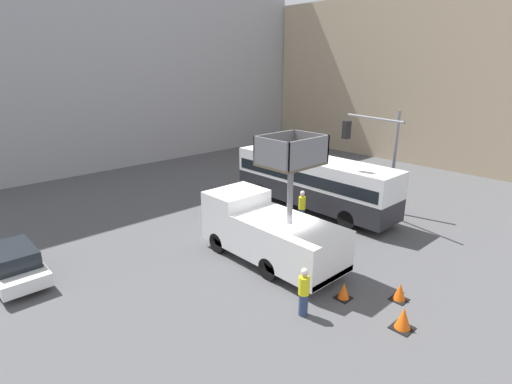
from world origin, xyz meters
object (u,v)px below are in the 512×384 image
object	(u,v)px
utility_truck	(269,229)
parked_car_curbside	(13,263)
road_worker_directing	(302,207)
traffic_cone_mid_road	(403,319)
road_worker_near_truck	(304,292)
traffic_light_pole	(378,147)
city_bus	(313,179)
traffic_cone_near_truck	(344,291)
traffic_cone_far_side	(400,292)

from	to	relation	value
utility_truck	parked_car_curbside	xyz separation A→B (m)	(-8.69, 5.75, -0.75)
road_worker_directing	traffic_cone_mid_road	bearing A→B (deg)	-69.24
utility_truck	road_worker_near_truck	size ratio (longest dim) A/B	3.70
traffic_cone_mid_road	utility_truck	bearing A→B (deg)	88.73
traffic_light_pole	parked_car_curbside	world-z (taller)	traffic_light_pole
city_bus	traffic_cone_mid_road	distance (m)	11.60
city_bus	parked_car_curbside	size ratio (longest dim) A/B	2.45
parked_car_curbside	road_worker_directing	bearing A→B (deg)	-17.06
road_worker_directing	traffic_cone_mid_road	distance (m)	9.35
road_worker_near_truck	traffic_cone_near_truck	distance (m)	2.00
road_worker_directing	parked_car_curbside	world-z (taller)	road_worker_directing
traffic_cone_mid_road	road_worker_near_truck	bearing A→B (deg)	123.87
road_worker_near_truck	traffic_cone_mid_road	size ratio (longest dim) A/B	2.33
traffic_cone_mid_road	traffic_cone_near_truck	bearing A→B (deg)	88.99
traffic_cone_near_truck	parked_car_curbside	xyz separation A→B (m)	(-8.59, 9.83, 0.43)
city_bus	road_worker_directing	distance (m)	2.68
utility_truck	traffic_cone_far_side	xyz separation A→B (m)	(1.34, -5.54, -1.16)
traffic_cone_mid_road	parked_car_curbside	distance (m)	14.90
utility_truck	parked_car_curbside	distance (m)	10.44
city_bus	road_worker_directing	bearing A→B (deg)	108.58
traffic_cone_near_truck	traffic_cone_mid_road	bearing A→B (deg)	-91.01
road_worker_directing	traffic_cone_far_side	bearing A→B (deg)	-62.88
city_bus	parked_car_curbside	bearing A→B (deg)	71.05
city_bus	traffic_cone_near_truck	bearing A→B (deg)	128.18
traffic_cone_far_side	parked_car_curbside	world-z (taller)	parked_car_curbside
traffic_cone_mid_road	traffic_cone_far_side	world-z (taller)	traffic_cone_mid_road
utility_truck	parked_car_curbside	bearing A→B (deg)	146.50
road_worker_near_truck	road_worker_directing	world-z (taller)	road_worker_directing
city_bus	traffic_cone_far_side	distance (m)	10.05
utility_truck	traffic_cone_mid_road	size ratio (longest dim) A/B	8.62
city_bus	road_worker_near_truck	world-z (taller)	city_bus
road_worker_directing	traffic_cone_far_side	world-z (taller)	road_worker_directing
traffic_cone_near_truck	traffic_cone_far_side	bearing A→B (deg)	-45.48
traffic_light_pole	traffic_cone_mid_road	xyz separation A→B (m)	(-8.22, -6.24, -3.68)
utility_truck	parked_car_curbside	size ratio (longest dim) A/B	1.56
road_worker_near_truck	road_worker_directing	distance (m)	8.32
road_worker_near_truck	traffic_cone_far_side	bearing A→B (deg)	51.20
road_worker_near_truck	traffic_cone_mid_road	distance (m)	3.33
traffic_cone_near_truck	utility_truck	bearing A→B (deg)	88.58
traffic_cone_mid_road	parked_car_curbside	world-z (taller)	parked_car_curbside
parked_car_curbside	road_worker_near_truck	bearing A→B (deg)	-54.69
traffic_cone_near_truck	traffic_cone_far_side	distance (m)	2.05
city_bus	traffic_light_pole	bearing A→B (deg)	-162.19
utility_truck	road_worker_near_truck	world-z (taller)	utility_truck
utility_truck	traffic_cone_near_truck	size ratio (longest dim) A/B	10.52
road_worker_near_truck	city_bus	bearing A→B (deg)	118.02
city_bus	traffic_cone_near_truck	size ratio (longest dim) A/B	16.45
city_bus	road_worker_directing	xyz separation A→B (m)	(-2.26, -1.15, -0.88)
traffic_light_pole	traffic_cone_near_truck	bearing A→B (deg)	-154.69
traffic_light_pole	traffic_cone_far_side	xyz separation A→B (m)	(-6.74, -5.33, -3.73)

